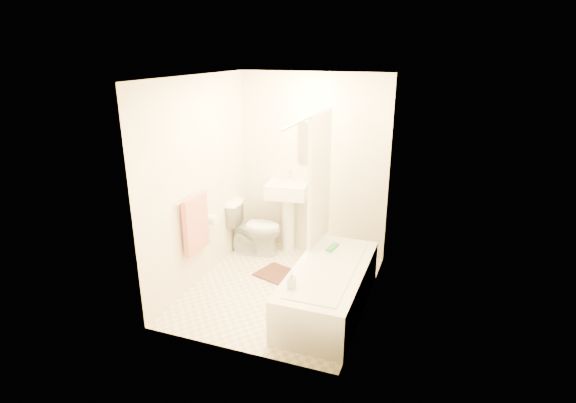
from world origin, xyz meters
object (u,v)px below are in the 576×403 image
(bathtub, at_px, (329,288))
(soap_bottle, at_px, (292,280))
(toilet, at_px, (254,228))
(bath_mat, at_px, (280,275))
(sink, at_px, (288,214))

(bathtub, bearing_deg, soap_bottle, -113.99)
(toilet, xyz_separation_m, bath_mat, (0.57, -0.51, -0.35))
(bathtub, xyz_separation_m, bath_mat, (-0.75, 0.49, -0.23))
(toilet, bearing_deg, sink, -63.79)
(bathtub, bearing_deg, bath_mat, 146.64)
(sink, relative_size, soap_bottle, 6.31)
(sink, xyz_separation_m, soap_bottle, (0.70, -1.78, 0.03))
(sink, relative_size, bath_mat, 1.88)
(bath_mat, bearing_deg, sink, 103.17)
(bath_mat, relative_size, soap_bottle, 3.36)
(toilet, distance_m, soap_bottle, 1.88)
(sink, xyz_separation_m, bathtub, (0.93, -1.26, -0.29))
(toilet, height_order, sink, sink)
(toilet, bearing_deg, bathtub, -134.78)
(sink, bearing_deg, toilet, -153.00)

